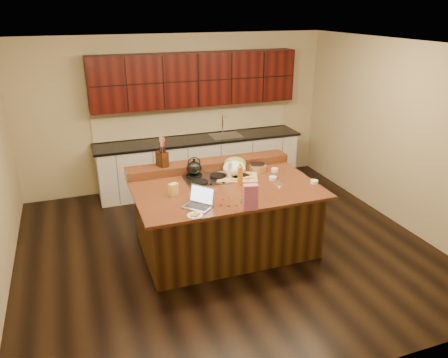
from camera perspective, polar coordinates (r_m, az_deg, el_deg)
name	(u,v)px	position (r m, az deg, el deg)	size (l,w,h in m)	color
room	(225,155)	(5.60, 0.17, 3.15)	(5.52, 5.02, 2.72)	black
island	(225,217)	(5.94, 0.16, -4.97)	(2.40, 1.60, 0.92)	black
back_ledge	(209,165)	(6.35, -1.99, 1.88)	(2.40, 0.30, 0.12)	black
cooktop	(218,177)	(6.01, -0.81, 0.26)	(0.92, 0.52, 0.05)	gray
back_counter	(198,135)	(7.82, -3.35, 5.75)	(3.70, 0.66, 2.40)	silver
kettle	(194,168)	(6.00, -3.93, 1.44)	(0.21, 0.21, 0.19)	black
green_bowl	(235,164)	(6.18, 1.42, 2.03)	(0.32, 0.32, 0.17)	olive
laptop	(199,201)	(5.17, -3.22, -2.91)	(0.41, 0.42, 0.23)	#B7B7BC
oil_bottle	(240,177)	(5.70, 2.13, 0.32)	(0.07, 0.07, 0.27)	#BA6B20
vinegar_bottle	(230,171)	(5.92, 0.78, 1.06)	(0.06, 0.06, 0.25)	silver
wooden_tray	(235,170)	(6.02, 1.44, 1.14)	(0.65, 0.57, 0.22)	tan
ramekin_a	(314,182)	(5.95, 11.71, -0.37)	(0.10, 0.10, 0.04)	white
ramekin_b	(275,170)	(6.29, 6.65, 1.19)	(0.10, 0.10, 0.04)	white
ramekin_c	(273,178)	(5.98, 6.38, 0.10)	(0.10, 0.10, 0.04)	white
strainer_bowl	(258,168)	(6.28, 4.43, 1.45)	(0.24, 0.24, 0.09)	#996B3F
kitchen_timer	(279,182)	(5.84, 7.24, -0.36)	(0.08, 0.08, 0.07)	silver
pink_bag	(251,197)	(5.06, 3.48, -2.38)	(0.17, 0.09, 0.31)	#C65D8A
candy_plate	(195,215)	(4.96, -3.82, -4.78)	(0.18, 0.18, 0.01)	white
package_box	(174,189)	(5.49, -6.61, -1.36)	(0.11, 0.08, 0.15)	gold
utensil_crock	(163,161)	(6.15, -7.92, 2.29)	(0.12, 0.12, 0.14)	white
knife_block	(162,159)	(6.13, -8.08, 2.60)	(0.11, 0.18, 0.22)	black
gumdrop_0	(221,205)	(5.20, -0.43, -3.38)	(0.02, 0.02, 0.02)	red
gumdrop_1	(228,205)	(5.18, 0.54, -3.46)	(0.02, 0.02, 0.02)	#198C26
gumdrop_2	(229,206)	(5.17, 0.71, -3.52)	(0.02, 0.02, 0.02)	red
gumdrop_3	(241,202)	(5.28, 2.18, -2.97)	(0.02, 0.02, 0.02)	#198C26
gumdrop_4	(251,194)	(5.49, 3.59, -2.00)	(0.02, 0.02, 0.02)	red
gumdrop_5	(237,205)	(5.20, 1.65, -3.39)	(0.02, 0.02, 0.02)	#198C26
gumdrop_6	(254,202)	(5.29, 3.94, -2.98)	(0.02, 0.02, 0.02)	red
gumdrop_7	(254,202)	(5.28, 3.91, -3.00)	(0.02, 0.02, 0.02)	#198C26
gumdrop_8	(223,200)	(5.33, -0.15, -2.70)	(0.02, 0.02, 0.02)	red
gumdrop_9	(240,199)	(5.36, 2.09, -2.60)	(0.02, 0.02, 0.02)	#198C26
gumdrop_10	(229,198)	(5.39, 0.64, -2.45)	(0.02, 0.02, 0.02)	red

